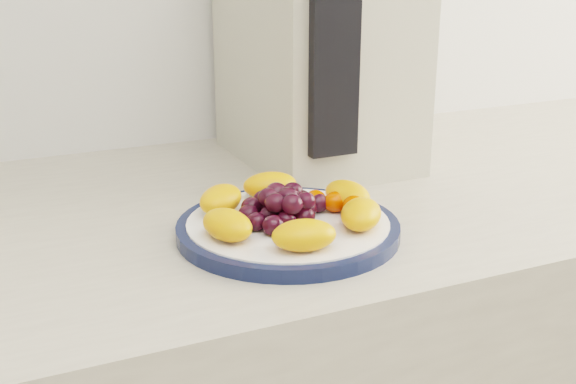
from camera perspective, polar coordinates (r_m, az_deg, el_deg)
name	(u,v)px	position (r m, az deg, el deg)	size (l,w,h in m)	color
plate_rim	(288,229)	(0.78, 0.00, -2.94)	(0.24, 0.24, 0.01)	#111B3C
plate_face	(288,228)	(0.78, 0.00, -2.88)	(0.22, 0.22, 0.02)	white
appliance_body	(316,34)	(1.03, 2.26, 12.33)	(0.21, 0.29, 0.36)	#B3AE99
appliance_panel	(334,46)	(0.88, 3.65, 11.45)	(0.06, 0.02, 0.27)	black
fruit_plate	(291,206)	(0.78, 0.23, -1.15)	(0.21, 0.21, 0.04)	orange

